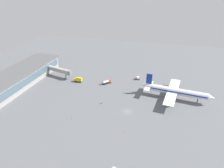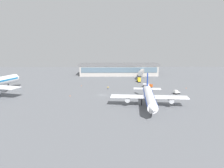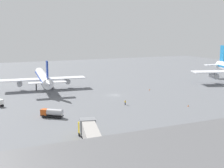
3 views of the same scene
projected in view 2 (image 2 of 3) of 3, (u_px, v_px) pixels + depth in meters
The scene contains 11 objects.
ground at pixel (102, 95), 126.13m from camera, with size 288.00×288.00×0.00m, color slate.
terminal_building at pixel (119, 69), 202.10m from camera, with size 69.55×20.04×10.14m.
airplane_taxiing at pixel (149, 97), 101.91m from camera, with size 35.13×43.58×13.26m.
fuel_truck at pixel (148, 85), 147.00m from camera, with size 6.08×5.46×2.50m.
baggage_tug at pixel (176, 92), 128.10m from camera, with size 3.69×3.22×2.30m.
catering_truck at pixel (139, 80), 166.57m from camera, with size 2.22×5.61×3.30m.
ground_crew_worker at pixel (108, 88), 141.79m from camera, with size 0.52×0.52×1.67m.
jet_bridge at pixel (142, 72), 182.65m from camera, with size 8.31×23.24×6.74m.
safety_cone_near_gate at pixel (81, 86), 151.63m from camera, with size 0.44×0.44×0.60m, color #EA590C.
safety_cone_mid_apron at pixel (186, 88), 144.10m from camera, with size 0.44×0.44×0.60m, color #EA590C.
safety_cone_far_side at pixel (70, 96), 123.12m from camera, with size 0.44×0.44×0.60m, color #EA590C.
Camera 2 is at (-3.01, 123.04, 28.74)m, focal length 36.69 mm.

